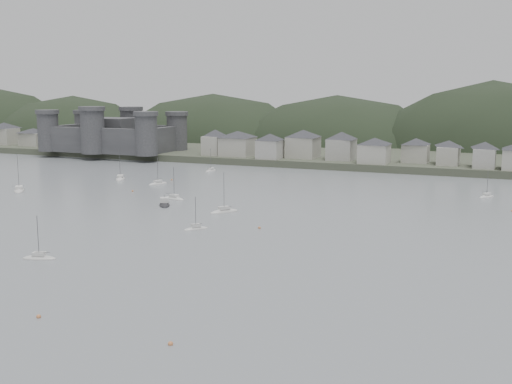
% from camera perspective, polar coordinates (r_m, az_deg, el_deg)
% --- Properties ---
extents(ground, '(900.00, 900.00, 0.00)m').
position_cam_1_polar(ground, '(104.80, -16.21, -9.50)').
color(ground, slate).
rests_on(ground, ground).
extents(far_shore_land, '(900.00, 250.00, 3.00)m').
position_cam_1_polar(far_shore_land, '(378.33, 12.97, 4.39)').
color(far_shore_land, '#383D2D').
rests_on(far_shore_land, ground).
extents(forested_ridge, '(851.55, 103.94, 102.57)m').
position_cam_1_polar(forested_ridge, '(353.77, 12.95, 1.97)').
color(forested_ridge, black).
rests_on(forested_ridge, ground).
extents(castle, '(66.00, 43.00, 20.00)m').
position_cam_1_polar(castle, '(315.96, -12.94, 5.16)').
color(castle, '#38383A').
rests_on(castle, far_shore_land).
extents(waterfront_town, '(451.48, 28.46, 12.92)m').
position_cam_1_polar(waterfront_town, '(261.47, 19.79, 3.48)').
color(waterfront_town, '#A5A397').
rests_on(waterfront_town, far_shore_land).
extents(moored_fleet, '(215.79, 175.53, 13.68)m').
position_cam_1_polar(moored_fleet, '(162.85, -5.48, -2.35)').
color(moored_fleet, beige).
rests_on(moored_fleet, ground).
extents(motor_launch_far, '(7.02, 8.68, 3.99)m').
position_cam_1_polar(motor_launch_far, '(181.69, -8.36, -1.13)').
color(motor_launch_far, black).
rests_on(motor_launch_far, ground).
extents(mooring_buoys, '(175.75, 130.57, 0.70)m').
position_cam_1_polar(mooring_buoys, '(149.75, -3.82, -3.38)').
color(mooring_buoys, '#C37341').
rests_on(mooring_buoys, ground).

